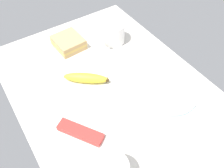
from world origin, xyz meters
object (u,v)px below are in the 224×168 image
(coffee_mug_black, at_px, (113,33))
(banana, at_px, (86,78))
(snack_bar, at_px, (80,132))
(spoon, at_px, (168,143))
(plate_of_food, at_px, (170,93))
(sandwich_main, at_px, (69,43))

(coffee_mug_black, bearing_deg, banana, -57.16)
(coffee_mug_black, distance_m, banana, 0.25)
(snack_bar, bearing_deg, spoon, 16.61)
(plate_of_food, relative_size, coffee_mug_black, 1.63)
(plate_of_food, relative_size, snack_bar, 1.33)
(spoon, xyz_separation_m, snack_bar, (-0.17, -0.20, 0.01))
(plate_of_food, xyz_separation_m, coffee_mug_black, (-0.34, -0.01, 0.04))
(sandwich_main, bearing_deg, banana, -9.55)
(plate_of_food, xyz_separation_m, sandwich_main, (-0.42, -0.18, 0.02))
(sandwich_main, height_order, banana, sandwich_main)
(snack_bar, bearing_deg, banana, 112.89)
(coffee_mug_black, xyz_separation_m, snack_bar, (0.31, -0.33, -0.04))
(banana, bearing_deg, coffee_mug_black, 122.84)
(sandwich_main, bearing_deg, plate_of_food, 23.00)
(sandwich_main, distance_m, spoon, 0.56)
(sandwich_main, xyz_separation_m, snack_bar, (0.38, -0.15, -0.01))
(plate_of_food, relative_size, banana, 1.28)
(sandwich_main, relative_size, spoon, 1.13)
(coffee_mug_black, bearing_deg, spoon, -14.58)
(plate_of_food, bearing_deg, snack_bar, -95.86)
(plate_of_food, distance_m, coffee_mug_black, 0.34)
(spoon, distance_m, snack_bar, 0.26)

